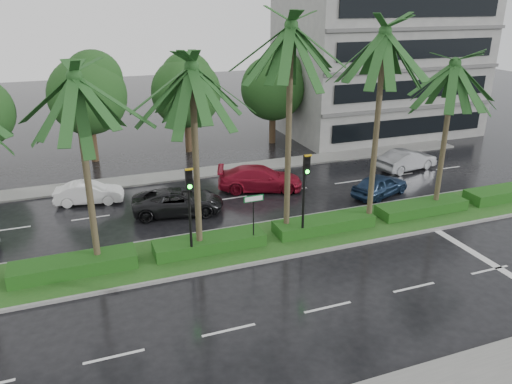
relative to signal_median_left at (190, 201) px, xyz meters
name	(u,v)px	position (x,y,z in m)	size (l,w,h in m)	color
ground	(277,250)	(4.00, -0.30, -3.00)	(120.00, 120.00, 0.00)	black
far_sidewalk	(208,172)	(4.00, 11.70, -2.94)	(40.00, 2.00, 0.12)	slate
median	(269,240)	(4.00, 0.70, -2.92)	(36.00, 4.00, 0.15)	gray
hedge	(269,233)	(4.00, 0.70, -2.55)	(35.20, 1.40, 0.60)	#204714
lane_markings	(338,243)	(7.04, -0.73, -2.99)	(34.00, 13.06, 0.01)	silver
palm_row	(243,73)	(2.75, 0.72, 5.17)	(26.30, 4.20, 10.69)	#453B28
signal_median_left	(190,201)	(0.00, 0.00, 0.00)	(0.34, 0.42, 4.36)	black
signal_median_right	(305,185)	(5.50, 0.00, 0.00)	(0.34, 0.42, 4.36)	black
street_sign	(254,208)	(3.00, 0.18, -0.87)	(0.95, 0.09, 2.60)	black
bg_trees	(181,90)	(3.64, 17.29, 1.72)	(32.68, 5.44, 7.86)	#3D291B
building	(379,62)	(21.00, 17.70, 3.00)	(16.00, 10.00, 12.00)	slate
car_white	(89,193)	(-3.88, 8.94, -2.37)	(3.83, 1.34, 1.26)	white
car_darkgrey	(178,201)	(0.62, 5.69, -2.31)	(4.96, 2.29, 1.38)	black
car_red	(260,178)	(6.14, 7.44, -2.25)	(5.18, 2.11, 1.50)	maroon
car_blue	(380,185)	(12.50, 3.97, -2.32)	(3.97, 1.60, 1.35)	#182B48
car_grey	(407,160)	(17.00, 7.43, -2.28)	(4.38, 1.53, 1.44)	slate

